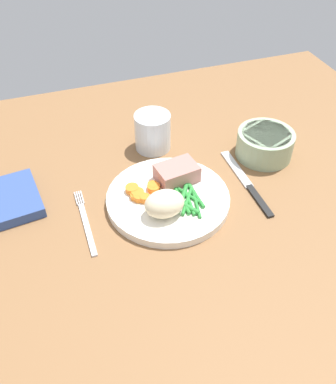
{
  "coord_description": "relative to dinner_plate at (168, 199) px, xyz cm",
  "views": [
    {
      "loc": [
        -20.5,
        -58.45,
        57.8
      ],
      "look_at": [
        -1.89,
        -3.92,
        4.6
      ],
      "focal_mm": 39.62,
      "sensor_mm": 36.0,
      "label": 1
    }
  ],
  "objects": [
    {
      "name": "water_glass",
      "position": [
        2.53,
        17.56,
        2.72
      ],
      "size": [
        7.69,
        7.69,
        8.08
      ],
      "color": "silver",
      "rests_on": "dining_table"
    },
    {
      "name": "carrot_slices",
      "position": [
        -4.56,
        2.0,
        1.37
      ],
      "size": [
        6.45,
        5.4,
        1.22
      ],
      "color": "orange",
      "rests_on": "dinner_plate"
    },
    {
      "name": "napkin",
      "position": [
        -29.13,
        9.05,
        0.22
      ],
      "size": [
        13.98,
        14.19,
        2.04
      ],
      "primitive_type": "cube",
      "rotation": [
        0.0,
        0.0,
        0.12
      ],
      "color": "#334C8C",
      "rests_on": "dining_table"
    },
    {
      "name": "salad_bowl",
      "position": [
        24.03,
        7.3,
        2.35
      ],
      "size": [
        11.86,
        11.86,
        5.59
      ],
      "color": "#99B28C",
      "rests_on": "dining_table"
    },
    {
      "name": "dining_table",
      "position": [
        1.89,
        3.92,
        -1.8
      ],
      "size": [
        120.0,
        90.0,
        2.0
      ],
      "color": "brown",
      "rests_on": "ground"
    },
    {
      "name": "green_beans",
      "position": [
        3.03,
        -2.29,
        1.17
      ],
      "size": [
        5.29,
        10.21,
        0.88
      ],
      "color": "#2D8C38",
      "rests_on": "dinner_plate"
    },
    {
      "name": "knife",
      "position": [
        16.45,
        -0.29,
        -0.6
      ],
      "size": [
        1.7,
        20.5,
        0.64
      ],
      "rotation": [
        0.0,
        0.0,
        -0.0
      ],
      "color": "black",
      "rests_on": "dining_table"
    },
    {
      "name": "dinner_plate",
      "position": [
        0.0,
        0.0,
        0.0
      ],
      "size": [
        23.17,
        23.17,
        1.6
      ],
      "primitive_type": "cylinder",
      "color": "white",
      "rests_on": "dining_table"
    },
    {
      "name": "meat_portion",
      "position": [
        3.13,
        3.65,
        2.44
      ],
      "size": [
        8.5,
        6.5,
        3.28
      ],
      "primitive_type": "cube",
      "rotation": [
        0.0,
        0.0,
        0.15
      ],
      "color": "#B2756B",
      "rests_on": "dinner_plate"
    },
    {
      "name": "mashed_potatoes",
      "position": [
        -2.08,
        -4.17,
        3.24
      ],
      "size": [
        7.16,
        5.44,
        4.88
      ],
      "primitive_type": "ellipsoid",
      "color": "beige",
      "rests_on": "dinner_plate"
    },
    {
      "name": "fork",
      "position": [
        -15.77,
        -0.26,
        -0.6
      ],
      "size": [
        1.44,
        16.6,
        0.4
      ],
      "rotation": [
        0.0,
        0.0,
        0.05
      ],
      "color": "silver",
      "rests_on": "dining_table"
    }
  ]
}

